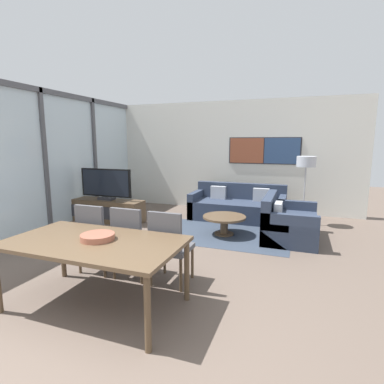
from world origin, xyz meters
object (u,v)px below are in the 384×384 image
(television, at_px, (106,184))
(fruit_bowl, at_px, (98,236))
(sofa_main, at_px, (238,207))
(dining_chair_centre, at_px, (132,238))
(tv_console, at_px, (107,210))
(dining_chair_left, at_px, (96,234))
(coffee_table, at_px, (224,221))
(sofa_side, at_px, (286,224))
(dining_table, at_px, (94,246))
(floor_lamp, at_px, (306,166))
(dining_chair_right, at_px, (169,244))

(television, bearing_deg, fruit_bowl, -55.43)
(fruit_bowl, bearing_deg, sofa_main, 81.10)
(dining_chair_centre, xyz_separation_m, fruit_bowl, (0.02, -0.70, 0.24))
(tv_console, bearing_deg, dining_chair_left, -56.95)
(sofa_main, height_order, dining_chair_left, dining_chair_left)
(coffee_table, relative_size, fruit_bowl, 2.31)
(tv_console, relative_size, television, 1.35)
(dining_chair_centre, distance_m, fruit_bowl, 0.74)
(sofa_side, relative_size, coffee_table, 1.65)
(sofa_side, height_order, coffee_table, sofa_side)
(dining_table, distance_m, dining_chair_centre, 0.75)
(television, bearing_deg, sofa_main, 24.32)
(television, distance_m, fruit_bowl, 3.63)
(coffee_table, distance_m, dining_table, 3.06)
(television, distance_m, dining_chair_left, 2.76)
(tv_console, distance_m, television, 0.59)
(sofa_main, bearing_deg, sofa_side, -44.91)
(fruit_bowl, height_order, floor_lamp, floor_lamp)
(television, xyz_separation_m, dining_chair_centre, (2.04, -2.29, -0.30))
(television, bearing_deg, coffee_table, -1.48)
(television, bearing_deg, dining_chair_centre, -48.33)
(sofa_side, relative_size, dining_chair_right, 1.42)
(sofa_side, distance_m, coffee_table, 1.13)
(dining_chair_left, height_order, dining_chair_right, same)
(fruit_bowl, bearing_deg, sofa_side, 60.16)
(sofa_main, distance_m, dining_chair_left, 3.74)
(tv_console, distance_m, coffee_table, 2.72)
(television, relative_size, dining_chair_left, 1.33)
(sofa_side, xyz_separation_m, fruit_bowl, (-1.78, -3.10, 0.51))
(coffee_table, bearing_deg, dining_table, -102.98)
(dining_chair_right, relative_size, fruit_bowl, 2.68)
(tv_console, bearing_deg, television, 90.00)
(sofa_main, relative_size, coffee_table, 2.57)
(dining_chair_centre, bearing_deg, dining_table, -90.00)
(fruit_bowl, bearing_deg, dining_chair_left, 129.29)
(fruit_bowl, relative_size, floor_lamp, 0.24)
(sofa_side, relative_size, dining_chair_centre, 1.42)
(coffee_table, height_order, fruit_bowl, fruit_bowl)
(television, relative_size, sofa_main, 0.60)
(fruit_bowl, bearing_deg, dining_table, -118.85)
(dining_table, relative_size, floor_lamp, 1.27)
(dining_chair_left, xyz_separation_m, dining_chair_centre, (0.54, 0.01, 0.00))
(coffee_table, bearing_deg, tv_console, 178.54)
(tv_console, height_order, television, television)
(dining_chair_left, bearing_deg, dining_table, -53.33)
(dining_chair_centre, bearing_deg, dining_chair_left, -178.93)
(television, bearing_deg, dining_chair_right, -41.84)
(dining_table, distance_m, dining_chair_left, 0.92)
(coffee_table, bearing_deg, dining_chair_centre, -107.08)
(fruit_bowl, bearing_deg, television, 124.57)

